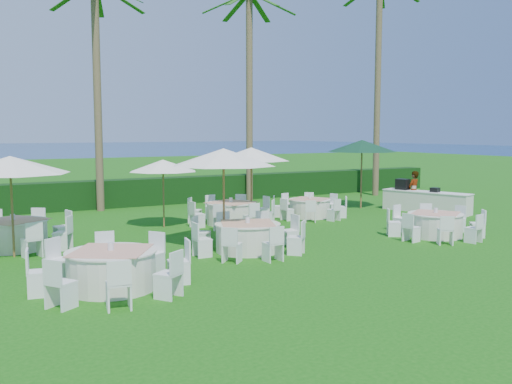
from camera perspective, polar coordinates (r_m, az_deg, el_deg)
ground at (r=15.29m, az=2.15°, el=-6.41°), size 120.00×120.00×0.00m
hedge at (r=26.05m, az=-11.89°, el=-0.03°), size 34.00×1.00×1.20m
banquet_table_a at (r=12.42m, az=-14.26°, el=-7.45°), size 3.33×3.33×1.00m
banquet_table_b at (r=15.77m, az=-0.85°, el=-4.47°), size 3.16×3.16×0.96m
banquet_table_c at (r=18.86m, az=17.50°, el=-3.08°), size 3.00×3.00×0.91m
banquet_table_d at (r=17.46m, az=-23.10°, el=-3.87°), size 3.31×3.31×0.99m
banquet_table_e at (r=20.45m, az=-2.53°, el=-2.06°), size 3.14×3.14×0.95m
banquet_table_f at (r=22.15m, az=5.40°, el=-1.56°), size 2.84×2.84×0.87m
umbrella_a at (r=16.14m, az=-23.37°, el=2.50°), size 3.04×3.04×2.67m
umbrella_b at (r=16.15m, az=-3.27°, el=3.50°), size 3.03×3.03×2.83m
umbrella_c at (r=19.81m, az=-9.28°, el=2.62°), size 2.37×2.37×2.35m
umbrella_d at (r=20.49m, az=-0.48°, el=3.81°), size 2.80×2.80×2.74m
umbrella_green at (r=24.87m, az=10.55°, el=4.55°), size 2.93×2.93×2.95m
buffet_table at (r=24.52m, az=16.58°, el=-0.86°), size 1.86×3.74×1.31m
staff_person at (r=24.94m, az=15.48°, el=0.14°), size 0.68×0.53×1.65m
palm_b at (r=24.62m, az=-15.60°, el=10.08°), size 4.39×4.21×9.32m
palm_d at (r=27.50m, az=-0.67°, el=10.33°), size 4.12×4.40×9.77m
palm_e at (r=30.27m, az=12.08°, el=10.92°), size 4.31×4.33×10.92m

